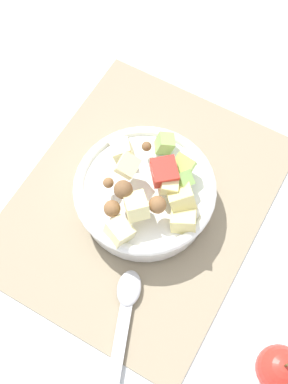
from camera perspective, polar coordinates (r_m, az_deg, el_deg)
ground_plane at (r=0.83m, az=-0.34°, el=-1.12°), size 2.40×2.40×0.00m
placemat at (r=0.83m, az=-0.34°, el=-1.03°), size 0.47×0.38×0.01m
salad_bowl at (r=0.79m, az=0.07°, el=-0.19°), size 0.22×0.22×0.12m
serving_spoon at (r=0.76m, az=-2.20°, el=-13.69°), size 0.20×0.10×0.01m
whole_apple at (r=0.75m, az=15.02°, el=-18.70°), size 0.07×0.07×0.08m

